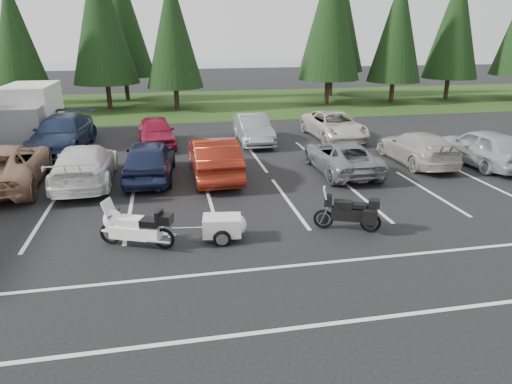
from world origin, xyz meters
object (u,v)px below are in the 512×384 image
(car_near_4, at_px, (149,159))
(car_near_2, at_px, (4,166))
(car_far_1, at_px, (62,133))
(car_far_4, at_px, (334,125))
(car_far_3, at_px, (253,129))
(cargo_trailer, at_px, (222,228))
(car_near_8, at_px, (482,147))
(touring_motorcycle, at_px, (136,224))
(car_near_5, at_px, (214,157))
(car_near_7, at_px, (417,148))
(box_truck, at_px, (28,115))
(car_near_6, at_px, (341,156))
(car_far_2, at_px, (156,132))
(car_near_3, at_px, (85,165))
(adventure_motorcycle, at_px, (348,209))

(car_near_4, bearing_deg, car_near_2, 3.59)
(car_far_1, relative_size, car_far_4, 1.11)
(car_far_3, xyz_separation_m, cargo_trailer, (-3.10, -11.53, -0.37))
(car_near_4, relative_size, car_near_8, 0.98)
(touring_motorcycle, bearing_deg, car_far_3, 86.76)
(car_near_5, xyz_separation_m, car_near_7, (9.14, 0.36, -0.12))
(box_truck, distance_m, car_near_2, 7.93)
(car_near_4, relative_size, car_near_5, 0.94)
(car_near_6, bearing_deg, car_far_3, -65.35)
(car_near_2, distance_m, car_near_5, 7.95)
(box_truck, bearing_deg, car_far_2, -18.78)
(car_near_3, height_order, car_near_7, car_near_3)
(car_near_6, bearing_deg, car_near_2, -2.26)
(car_far_3, distance_m, car_far_4, 4.58)
(car_far_1, xyz_separation_m, car_far_2, (4.56, -0.02, -0.10))
(car_near_8, relative_size, cargo_trailer, 3.08)
(car_near_4, xyz_separation_m, car_near_5, (2.55, -0.29, 0.02))
(car_near_3, distance_m, car_near_7, 14.14)
(car_near_7, height_order, car_near_8, car_near_8)
(car_near_8, bearing_deg, car_near_5, -7.98)
(car_far_2, xyz_separation_m, adventure_motorcycle, (5.66, -11.93, -0.06))
(car_far_4, bearing_deg, touring_motorcycle, -133.02)
(car_far_2, height_order, cargo_trailer, car_far_2)
(car_near_2, distance_m, car_far_1, 5.71)
(box_truck, xyz_separation_m, car_near_6, (14.29, -8.46, -0.78))
(car_near_2, distance_m, car_near_6, 13.29)
(car_near_3, relative_size, car_near_6, 1.10)
(car_near_3, distance_m, car_near_6, 10.33)
(car_near_4, height_order, car_far_3, car_near_4)
(car_near_2, bearing_deg, car_near_6, 173.47)
(car_far_4, height_order, adventure_motorcycle, car_far_4)
(car_near_6, xyz_separation_m, adventure_motorcycle, (-2.02, -5.72, 0.00))
(car_near_5, xyz_separation_m, car_far_1, (-6.90, 5.93, 0.01))
(car_near_5, height_order, cargo_trailer, car_near_5)
(adventure_motorcycle, bearing_deg, car_near_6, 93.34)
(car_near_5, xyz_separation_m, car_far_2, (-2.34, 5.91, -0.09))
(car_far_2, xyz_separation_m, cargo_trailer, (1.93, -11.86, -0.37))
(car_near_2, relative_size, adventure_motorcycle, 2.69)
(box_truck, height_order, car_near_2, box_truck)
(car_near_5, distance_m, touring_motorcycle, 6.54)
(car_near_8, relative_size, car_far_3, 1.08)
(car_near_2, height_order, car_near_6, car_near_2)
(car_near_4, relative_size, car_far_4, 0.90)
(car_near_4, distance_m, car_far_2, 5.63)
(car_far_3, bearing_deg, car_far_1, 177.86)
(car_near_4, distance_m, car_near_8, 14.35)
(car_far_2, height_order, car_far_3, car_far_2)
(car_near_3, bearing_deg, car_near_8, 177.41)
(car_near_7, distance_m, touring_motorcycle, 13.48)
(box_truck, height_order, car_near_5, box_truck)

